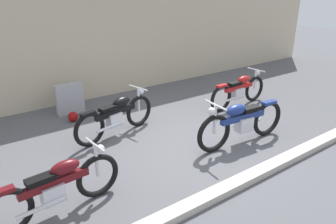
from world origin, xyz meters
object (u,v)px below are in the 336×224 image
object	(u,v)px
helmet	(73,117)
motorcycle_red	(239,90)
motorcycle_maroon	(57,188)
motorcycle_blue	(242,122)
stone_marker	(70,99)
motorcycle_black	(116,116)

from	to	relation	value
helmet	motorcycle_red	distance (m)	4.27
helmet	motorcycle_maroon	xyz separation A→B (m)	(-1.31, -3.06, 0.31)
motorcycle_blue	motorcycle_red	distance (m)	2.18
stone_marker	motorcycle_black	bearing A→B (deg)	-78.05
stone_marker	motorcycle_maroon	distance (m)	3.89
stone_marker	motorcycle_maroon	world-z (taller)	motorcycle_maroon
helmet	motorcycle_blue	size ratio (longest dim) A/B	0.11
motorcycle_maroon	stone_marker	bearing A→B (deg)	62.98
stone_marker	motorcycle_maroon	size ratio (longest dim) A/B	0.38
motorcycle_blue	motorcycle_red	size ratio (longest dim) A/B	1.09
motorcycle_red	motorcycle_black	bearing A→B (deg)	173.25
stone_marker	motorcycle_blue	bearing A→B (deg)	-58.21
helmet	motorcycle_blue	distance (m)	3.91
motorcycle_blue	motorcycle_red	bearing A→B (deg)	-131.35
helmet	motorcycle_black	bearing A→B (deg)	-67.38
stone_marker	motorcycle_red	world-z (taller)	motorcycle_red
motorcycle_black	motorcycle_blue	bearing A→B (deg)	-56.68
motorcycle_black	motorcycle_blue	world-z (taller)	motorcycle_blue
motorcycle_maroon	motorcycle_red	xyz separation A→B (m)	(5.28, 1.50, 0.01)
motorcycle_black	stone_marker	bearing A→B (deg)	89.55
motorcycle_blue	motorcycle_maroon	size ratio (longest dim) A/B	1.10
helmet	motorcycle_black	distance (m)	1.40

